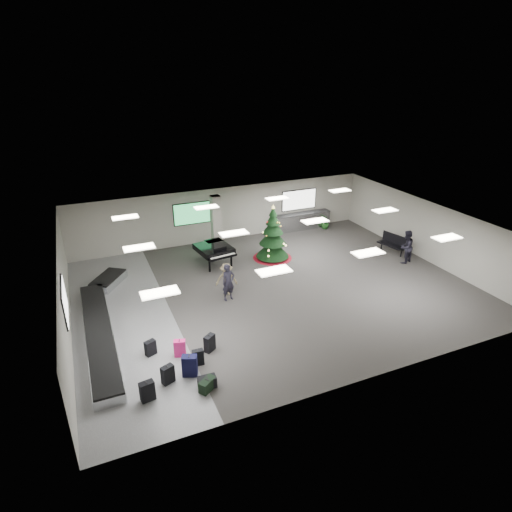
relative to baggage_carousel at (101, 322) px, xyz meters
name	(u,v)px	position (x,y,z in m)	size (l,w,h in m)	color
ground	(275,289)	(7.84, 0.08, -0.21)	(18.00, 18.00, 0.00)	#3A3634
room_envelope	(262,240)	(7.46, 0.75, 2.12)	(18.02, 14.02, 3.21)	#ACA99D
baggage_carousel	(101,322)	(0.00, 0.00, 0.00)	(2.28, 9.71, 0.43)	silver
service_counter	(300,221)	(12.84, 6.73, 0.33)	(4.05, 0.65, 1.08)	silver
suitcase_0	(168,374)	(1.74, -4.44, 0.12)	(0.48, 0.38, 0.68)	black
suitcase_1	(198,357)	(2.93, -3.92, 0.09)	(0.40, 0.23, 0.62)	black
pink_suitcase	(180,348)	(2.46, -3.18, 0.12)	(0.47, 0.36, 0.68)	#EE1F78
suitcase_3	(210,343)	(3.55, -3.30, 0.11)	(0.49, 0.45, 0.68)	black
navy_suitcase	(190,366)	(2.51, -4.36, 0.18)	(0.58, 0.47, 0.81)	black
suitcase_5	(147,391)	(0.97, -4.99, 0.13)	(0.49, 0.32, 0.71)	black
green_duffel	(207,385)	(2.84, -5.29, -0.01)	(0.66, 0.59, 0.42)	black
suitcase_8	(150,348)	(1.49, -2.69, 0.08)	(0.45, 0.36, 0.60)	black
black_duffel	(207,382)	(2.87, -5.16, -0.02)	(0.62, 0.36, 0.41)	black
christmas_tree	(273,240)	(9.27, 3.38, 0.83)	(2.14, 2.14, 3.05)	#64080C
grand_piano	(214,249)	(6.10, 3.84, 0.64)	(1.89, 2.30, 1.20)	black
bench	(394,243)	(15.84, 1.35, 0.38)	(0.94, 1.75, 1.06)	black
traveler_a	(228,282)	(5.50, 0.01, 0.65)	(0.63, 0.41, 1.73)	black
traveler_b	(226,279)	(5.58, 0.48, 0.56)	(1.00, 0.58, 1.55)	#827250
traveler_bench	(406,247)	(15.52, 0.04, 0.70)	(0.88, 0.69, 1.82)	black
potted_plant_left	(274,234)	(10.48, 5.69, 0.20)	(0.45, 0.36, 0.82)	#16441A
potted_plant_right	(325,222)	(14.38, 6.21, 0.23)	(0.49, 0.49, 0.88)	#16441A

